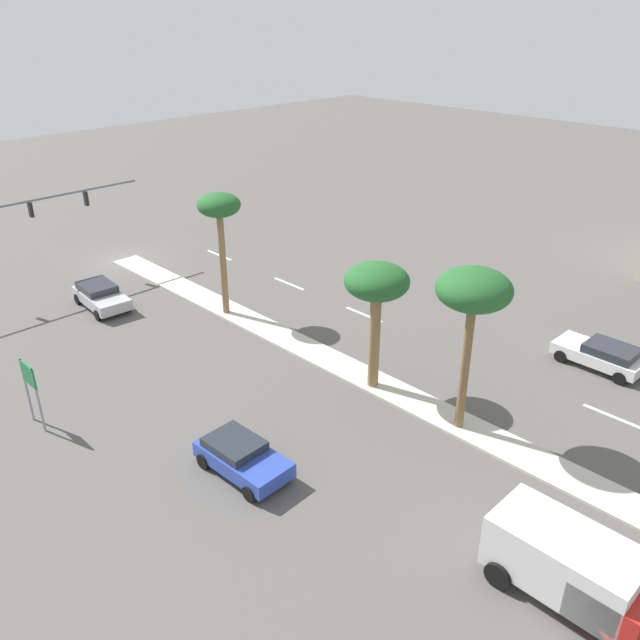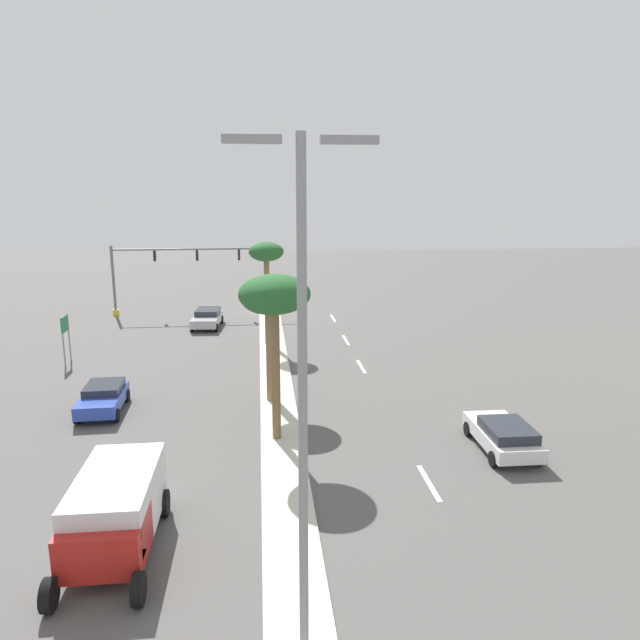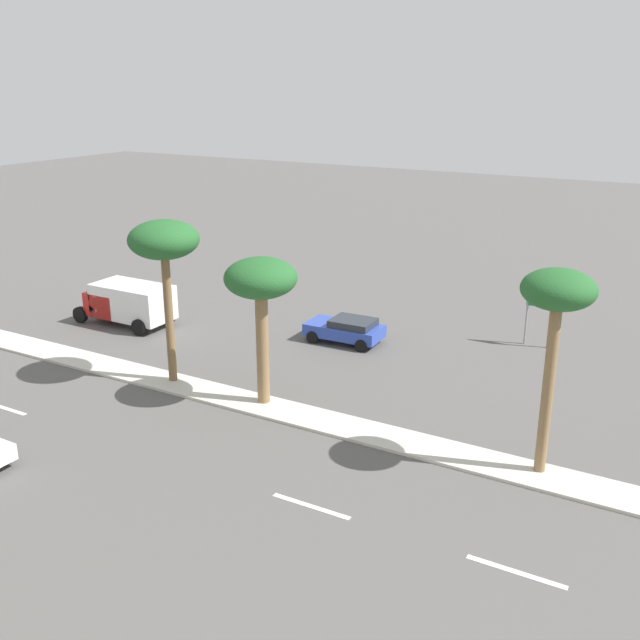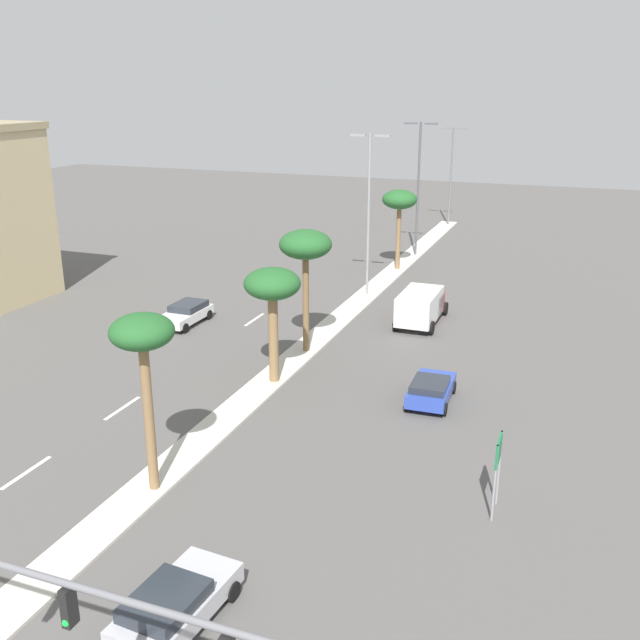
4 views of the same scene
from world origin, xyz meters
The scene contains 17 objects.
ground_plane centered at (0.00, 28.26, 0.00)m, with size 160.00×160.00×0.00m, color #565451.
median_curb centered at (0.00, 36.34, 0.06)m, with size 1.80×72.67×0.12m, color beige.
lane_stripe_mid centered at (-5.36, 11.52, 0.01)m, with size 0.20×2.80×0.01m, color silver.
lane_stripe_outboard centered at (-5.36, 18.07, 0.01)m, with size 0.20×2.80×0.01m, color silver.
lane_stripe_rear centered at (-5.36, 32.89, 0.01)m, with size 0.20×2.80×0.01m, color silver.
directional_road_sign centered at (12.95, 15.50, 2.17)m, with size 0.10×1.28×3.06m.
palm_tree_mid centered at (0.32, 12.26, 6.24)m, with size 2.40×2.40×7.14m.
palm_tree_inboard centered at (0.30, 23.65, 5.22)m, with size 2.94×2.94×6.15m.
palm_tree_leading centered at (0.19, 28.46, 6.34)m, with size 3.02×3.02×7.22m.
palm_tree_trailing centered at (0.10, 49.49, 5.82)m, with size 2.90×2.90×6.67m.
street_lamp_far centered at (-0.03, 41.21, 6.84)m, with size 2.90×0.24×11.69m.
street_lamp_left centered at (0.28, 55.17, 6.90)m, with size 2.90×0.24×11.82m.
street_lamp_near centered at (0.19, 70.97, 6.23)m, with size 2.90×0.24×10.51m.
sedan_white_far centered at (-9.22, 30.51, 0.72)m, with size 2.14×4.33×1.33m.
sedan_blue_mid centered at (8.63, 24.14, 0.72)m, with size 2.13×3.98×1.30m.
sedan_silver_rear centered at (5.03, 6.19, 0.75)m, with size 2.37×4.41×1.37m.
box_truck centered at (5.29, 35.98, 1.28)m, with size 2.55×5.60×2.30m.
Camera 4 is at (15.16, -8.42, 15.21)m, focal length 40.31 mm.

